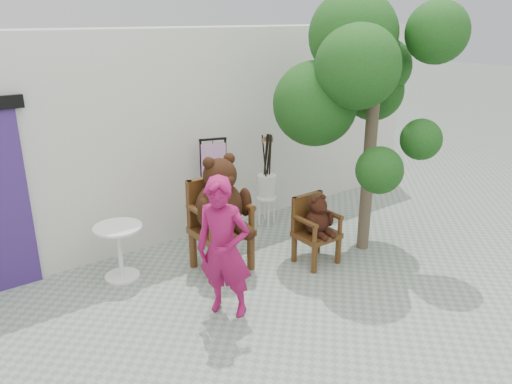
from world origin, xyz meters
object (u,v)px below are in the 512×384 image
display_stand (215,200)px  stool_bucket (267,186)px  tree (359,68)px  person (224,250)px  chair_big (220,207)px  cafe_table (119,246)px  chair_small (316,223)px

display_stand → stool_bucket: display_stand is taller
tree → person: bearing=-168.1°
chair_big → display_stand: chair_big is taller
chair_big → cafe_table: bearing=155.1°
chair_small → tree: size_ratio=0.27×
chair_big → tree: (1.89, -0.48, 1.65)m
person → tree: bearing=66.8°
chair_small → cafe_table: chair_small is taller
chair_small → person: 1.77m
chair_small → tree: bearing=9.5°
person → stool_bucket: bearing=97.2°
chair_big → person: bearing=-121.1°
display_stand → tree: size_ratio=0.43×
cafe_table → chair_big: bearing=-24.9°
chair_small → display_stand: size_ratio=0.63×
display_stand → tree: (1.42, -1.37, 1.93)m
person → cafe_table: size_ratio=2.35×
cafe_table → chair_small: bearing=-27.0°
cafe_table → stool_bucket: stool_bucket is taller
stool_bucket → tree: (0.51, -1.28, 1.87)m
chair_big → tree: bearing=-14.2°
stool_bucket → tree: size_ratio=0.42×
display_stand → stool_bucket: size_ratio=1.04×
chair_big → cafe_table: 1.35m
person → cafe_table: person is taller
chair_big → cafe_table: size_ratio=2.19×
chair_small → tree: (0.79, 0.13, 1.95)m
chair_small → stool_bucket: size_ratio=0.66×
person → stool_bucket: person is taller
person → stool_bucket: (1.99, 1.81, -0.19)m
chair_small → display_stand: display_stand is taller
cafe_table → stool_bucket: (2.55, 0.26, 0.20)m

